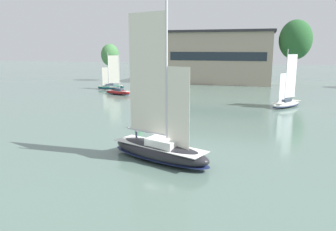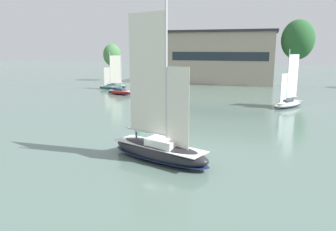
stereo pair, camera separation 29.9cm
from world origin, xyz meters
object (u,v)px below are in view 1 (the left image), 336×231
(sailboat_moored_outer_mooring, at_px, (286,103))
(sailboat_main, at_px, (160,149))
(tree_shore_center, at_px, (296,40))
(sailboat_moored_mid_channel, at_px, (118,92))
(sailboat_moored_far_slip, at_px, (111,86))
(tree_shore_right, at_px, (110,55))
(channel_buoy, at_px, (139,122))

(sailboat_moored_outer_mooring, bearing_deg, sailboat_main, -111.33)
(tree_shore_center, relative_size, sailboat_moored_outer_mooring, 1.75)
(sailboat_moored_mid_channel, bearing_deg, sailboat_moored_outer_mooring, -9.84)
(tree_shore_center, xyz_separation_m, sailboat_main, (-17.26, -72.33, -11.94))
(sailboat_moored_far_slip, height_order, sailboat_moored_outer_mooring, sailboat_moored_outer_mooring)
(tree_shore_center, bearing_deg, sailboat_main, -103.43)
(sailboat_main, bearing_deg, tree_shore_right, 119.54)
(tree_shore_right, relative_size, sailboat_moored_far_slip, 1.24)
(sailboat_moored_far_slip, bearing_deg, tree_shore_center, 24.96)
(sailboat_moored_far_slip, xyz_separation_m, sailboat_moored_outer_mooring, (43.68, -15.39, 0.06))
(tree_shore_center, bearing_deg, channel_buoy, -111.74)
(sailboat_moored_outer_mooring, xyz_separation_m, channel_buoy, (-20.50, -23.12, -0.07))
(sailboat_moored_mid_channel, relative_size, channel_buoy, 4.62)
(sailboat_main, relative_size, sailboat_moored_far_slip, 1.59)
(sailboat_moored_outer_mooring, bearing_deg, tree_shore_right, 145.88)
(sailboat_moored_mid_channel, distance_m, sailboat_moored_outer_mooring, 38.03)
(tree_shore_center, height_order, sailboat_main, tree_shore_center)
(channel_buoy, bearing_deg, sailboat_main, -59.79)
(sailboat_moored_far_slip, relative_size, channel_buoy, 4.79)
(channel_buoy, bearing_deg, tree_shore_center, 68.26)
(tree_shore_center, height_order, sailboat_moored_outer_mooring, tree_shore_center)
(tree_shore_right, distance_m, sailboat_moored_far_slip, 25.09)
(sailboat_moored_outer_mooring, bearing_deg, channel_buoy, -131.56)
(tree_shore_right, height_order, channel_buoy, tree_shore_right)
(sailboat_main, bearing_deg, sailboat_moored_outer_mooring, 68.67)
(sailboat_moored_outer_mooring, distance_m, channel_buoy, 30.90)
(sailboat_moored_mid_channel, bearing_deg, tree_shore_right, 119.01)
(sailboat_main, relative_size, sailboat_moored_mid_channel, 1.65)
(sailboat_moored_mid_channel, xyz_separation_m, sailboat_moored_outer_mooring, (37.47, -6.50, 0.24))
(tree_shore_right, bearing_deg, sailboat_main, -60.46)
(sailboat_moored_far_slip, bearing_deg, channel_buoy, -58.96)
(tree_shore_right, height_order, sailboat_moored_outer_mooring, tree_shore_right)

